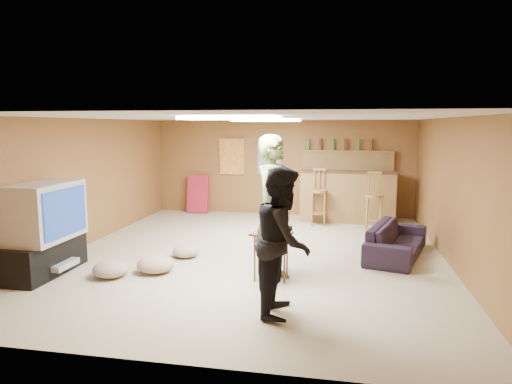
% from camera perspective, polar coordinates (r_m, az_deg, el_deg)
% --- Properties ---
extents(ground, '(7.00, 7.00, 0.00)m').
position_cam_1_polar(ground, '(7.48, -0.29, -7.83)').
color(ground, tan).
rests_on(ground, ground).
extents(ceiling, '(6.00, 7.00, 0.02)m').
position_cam_1_polar(ceiling, '(7.18, -0.30, 9.29)').
color(ceiling, silver).
rests_on(ceiling, ground).
extents(wall_back, '(6.00, 0.02, 2.20)m').
position_cam_1_polar(wall_back, '(10.68, 3.30, 3.05)').
color(wall_back, brown).
rests_on(wall_back, ground).
extents(wall_front, '(6.00, 0.02, 2.20)m').
position_cam_1_polar(wall_front, '(3.93, -10.15, -6.25)').
color(wall_front, brown).
rests_on(wall_front, ground).
extents(wall_left, '(0.02, 7.00, 2.20)m').
position_cam_1_polar(wall_left, '(8.35, -20.94, 1.04)').
color(wall_left, brown).
rests_on(wall_left, ground).
extents(wall_right, '(0.02, 7.00, 2.20)m').
position_cam_1_polar(wall_right, '(7.30, 23.50, -0.08)').
color(wall_right, brown).
rests_on(wall_right, ground).
extents(tv_stand, '(0.55, 1.30, 0.50)m').
position_cam_1_polar(tv_stand, '(7.13, -24.99, -7.34)').
color(tv_stand, black).
rests_on(tv_stand, ground).
extents(dvd_box, '(0.35, 0.50, 0.08)m').
position_cam_1_polar(dvd_box, '(7.04, -23.47, -8.30)').
color(dvd_box, '#B2B2B7').
rests_on(dvd_box, tv_stand).
extents(tv_body, '(0.60, 1.10, 0.80)m').
position_cam_1_polar(tv_body, '(6.95, -24.85, -2.22)').
color(tv_body, '#B2B2B7').
rests_on(tv_body, tv_stand).
extents(tv_screen, '(0.02, 0.95, 0.65)m').
position_cam_1_polar(tv_screen, '(6.78, -22.71, -2.35)').
color(tv_screen, navy).
rests_on(tv_screen, tv_body).
extents(bar_counter, '(2.00, 0.60, 1.10)m').
position_cam_1_polar(bar_counter, '(10.12, 11.32, -0.53)').
color(bar_counter, brown).
rests_on(bar_counter, ground).
extents(bar_lip, '(2.10, 0.12, 0.05)m').
position_cam_1_polar(bar_lip, '(9.80, 11.42, 2.42)').
color(bar_lip, '#3D2213').
rests_on(bar_lip, bar_counter).
extents(bar_shelf, '(2.00, 0.18, 0.05)m').
position_cam_1_polar(bar_shelf, '(10.47, 11.45, 4.99)').
color(bar_shelf, brown).
rests_on(bar_shelf, bar_backing).
extents(bar_backing, '(2.00, 0.14, 0.60)m').
position_cam_1_polar(bar_backing, '(10.51, 11.40, 3.36)').
color(bar_backing, brown).
rests_on(bar_backing, bar_counter).
extents(poster_left, '(0.60, 0.03, 0.85)m').
position_cam_1_polar(poster_left, '(10.84, -3.04, 4.46)').
color(poster_left, '#BF3F26').
rests_on(poster_left, wall_back).
extents(poster_right, '(0.55, 0.03, 0.80)m').
position_cam_1_polar(poster_right, '(10.67, 1.68, 4.40)').
color(poster_right, '#334C99').
rests_on(poster_right, wall_back).
extents(folding_chair_stack, '(0.50, 0.26, 0.91)m').
position_cam_1_polar(folding_chair_stack, '(11.01, -7.25, -0.25)').
color(folding_chair_stack, '#A91F39').
rests_on(folding_chair_stack, ground).
extents(ceiling_panel_front, '(1.20, 0.60, 0.04)m').
position_cam_1_polar(ceiling_panel_front, '(5.72, -3.21, 9.22)').
color(ceiling_panel_front, white).
rests_on(ceiling_panel_front, ceiling).
extents(ceiling_panel_back, '(1.20, 0.60, 0.04)m').
position_cam_1_polar(ceiling_panel_back, '(8.36, 1.29, 8.94)').
color(ceiling_panel_back, white).
rests_on(ceiling_panel_back, ceiling).
extents(person_olive, '(0.73, 0.85, 1.97)m').
position_cam_1_polar(person_olive, '(6.07, 2.37, -2.09)').
color(person_olive, '#555F37').
rests_on(person_olive, ground).
extents(person_black, '(0.63, 0.80, 1.64)m').
position_cam_1_polar(person_black, '(5.05, 3.43, -6.10)').
color(person_black, black).
rests_on(person_black, ground).
extents(sofa, '(1.17, 1.90, 0.52)m').
position_cam_1_polar(sofa, '(7.65, 17.16, -5.81)').
color(sofa, black).
rests_on(sofa, ground).
extents(tray_table, '(0.58, 0.51, 0.65)m').
position_cam_1_polar(tray_table, '(6.25, 1.91, -7.99)').
color(tray_table, '#3D2213').
rests_on(tray_table, ground).
extents(cup_red_near, '(0.09, 0.09, 0.11)m').
position_cam_1_polar(cup_red_near, '(6.22, 0.90, -4.44)').
color(cup_red_near, '#B9140C').
rests_on(cup_red_near, tray_table).
extents(cup_red_far, '(0.09, 0.09, 0.12)m').
position_cam_1_polar(cup_red_far, '(6.04, 2.53, -4.80)').
color(cup_red_far, '#B9140C').
rests_on(cup_red_far, tray_table).
extents(cup_blue, '(0.11, 0.11, 0.12)m').
position_cam_1_polar(cup_blue, '(6.24, 3.58, -4.39)').
color(cup_blue, navy).
rests_on(cup_blue, tray_table).
extents(bar_stool_left, '(0.52, 0.52, 1.28)m').
position_cam_1_polar(bar_stool_left, '(9.63, 7.86, -0.36)').
color(bar_stool_left, brown).
rests_on(bar_stool_left, ground).
extents(bar_stool_right, '(0.46, 0.46, 1.34)m').
position_cam_1_polar(bar_stool_right, '(9.19, 14.55, -0.77)').
color(bar_stool_right, brown).
rests_on(bar_stool_right, ground).
extents(cushion_near_tv, '(0.62, 0.62, 0.24)m').
position_cam_1_polar(cushion_near_tv, '(6.74, -12.43, -8.78)').
color(cushion_near_tv, gray).
rests_on(cushion_near_tv, ground).
extents(cushion_mid, '(0.48, 0.48, 0.19)m').
position_cam_1_polar(cushion_mid, '(7.40, -8.78, -7.30)').
color(cushion_mid, gray).
rests_on(cushion_mid, ground).
extents(cushion_far, '(0.55, 0.55, 0.23)m').
position_cam_1_polar(cushion_far, '(6.71, -17.67, -9.13)').
color(cushion_far, gray).
rests_on(cushion_far, ground).
extents(bottle_row, '(1.48, 0.08, 0.26)m').
position_cam_1_polar(bottle_row, '(10.44, 10.37, 5.86)').
color(bottle_row, '#3F7233').
rests_on(bottle_row, bar_shelf).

